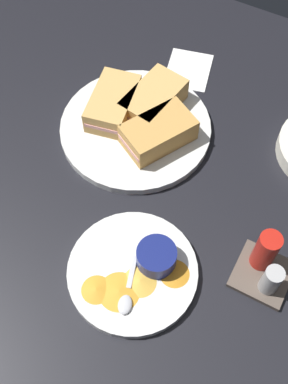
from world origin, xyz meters
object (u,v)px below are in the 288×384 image
object	(u,v)px
plate_sandwich_main	(136,128)
sandwich_half_extra	(113,103)
condiment_caddy	(266,265)
spoon_by_dark_ramekin	(123,126)
ramekin_dark_sauce	(113,100)
ramekin_light_gravy	(156,256)
plate_chips_companion	(133,272)
spoon_by_gravy_ramekin	(127,297)
sandwich_half_near	(158,132)
sandwich_half_far	(154,100)

from	to	relation	value
plate_sandwich_main	sandwich_half_extra	size ratio (longest dim) A/B	2.03
plate_sandwich_main	condiment_caddy	world-z (taller)	condiment_caddy
plate_sandwich_main	spoon_by_dark_ramekin	bearing A→B (deg)	-49.66
ramekin_dark_sauce	ramekin_light_gravy	distance (cm)	33.90
sandwich_half_extra	spoon_by_dark_ramekin	size ratio (longest dim) A/B	1.71
plate_chips_companion	spoon_by_gravy_ramekin	bearing A→B (deg)	17.85
plate_sandwich_main	condiment_caddy	bearing A→B (deg)	63.86
sandwich_half_extra	spoon_by_gravy_ramekin	bearing A→B (deg)	33.30
sandwich_half_extra	spoon_by_dark_ramekin	world-z (taller)	sandwich_half_extra
plate_sandwich_main	plate_chips_companion	world-z (taller)	same
spoon_by_gravy_ramekin	spoon_by_dark_ramekin	bearing A→B (deg)	-149.39
spoon_by_gravy_ramekin	sandwich_half_extra	bearing A→B (deg)	-146.70
plate_sandwich_main	spoon_by_gravy_ramekin	world-z (taller)	spoon_by_gravy_ramekin
sandwich_half_near	sandwich_half_extra	world-z (taller)	same
spoon_by_gravy_ramekin	sandwich_half_near	bearing A→B (deg)	-161.62
spoon_by_dark_ramekin	spoon_by_gravy_ramekin	distance (cm)	33.67
sandwich_half_near	spoon_by_dark_ramekin	distance (cm)	7.63
plate_chips_companion	condiment_caddy	bearing A→B (deg)	118.77
ramekin_light_gravy	spoon_by_gravy_ramekin	xyz separation A→B (cm)	(7.62, -1.25, -1.58)
sandwich_half_far	ramekin_light_gravy	xyz separation A→B (cm)	(28.41, 15.50, -0.45)
ramekin_light_gravy	plate_chips_companion	bearing A→B (deg)	-39.81
plate_sandwich_main	sandwich_half_far	distance (cm)	6.42
sandwich_half_far	spoon_by_dark_ramekin	distance (cm)	7.88
spoon_by_dark_ramekin	condiment_caddy	distance (cm)	37.23
plate_chips_companion	spoon_by_gravy_ramekin	xyz separation A→B (cm)	(4.42, 1.42, 1.16)
sandwich_half_near	spoon_by_dark_ramekin	world-z (taller)	sandwich_half_near
spoon_by_dark_ramekin	plate_chips_companion	distance (cm)	29.19
plate_sandwich_main	ramekin_dark_sauce	bearing A→B (deg)	-109.63
sandwich_half_far	sandwich_half_extra	size ratio (longest dim) A/B	0.98
ramekin_dark_sauce	sandwich_half_far	bearing A→B (deg)	114.23
spoon_by_dark_ramekin	plate_chips_companion	xyz separation A→B (cm)	(24.56, 15.72, -1.16)
sandwich_half_far	ramekin_dark_sauce	distance (cm)	7.96
sandwich_half_far	condiment_caddy	distance (cm)	38.03
ramekin_dark_sauce	plate_sandwich_main	bearing A→B (deg)	70.37
sandwich_half_extra	ramekin_light_gravy	xyz separation A→B (cm)	(23.97, 22.00, -0.45)
plate_sandwich_main	condiment_caddy	size ratio (longest dim) A/B	3.08
plate_chips_companion	condiment_caddy	size ratio (longest dim) A/B	2.25
ramekin_dark_sauce	condiment_caddy	xyz separation A→B (cm)	(18.14, 38.66, 0.07)
sandwich_half_extra	spoon_by_gravy_ramekin	distance (cm)	37.85
sandwich_half_far	condiment_caddy	size ratio (longest dim) A/B	1.49
spoon_by_dark_ramekin	ramekin_light_gravy	bearing A→B (deg)	40.73
sandwich_half_extra	sandwich_half_far	bearing A→B (deg)	124.37
sandwich_half_near	ramekin_light_gravy	bearing A→B (deg)	26.79
ramekin_dark_sauce	plate_chips_companion	xyz separation A→B (cm)	(28.36, 20.06, -2.54)
condiment_caddy	sandwich_half_near	bearing A→B (deg)	-118.90
ramekin_light_gravy	sandwich_half_extra	bearing A→B (deg)	-137.45
sandwich_half_far	sandwich_half_extra	distance (cm)	7.87
sandwich_half_near	plate_chips_companion	size ratio (longest dim) A/B	0.70
plate_sandwich_main	ramekin_dark_sauce	size ratio (longest dim) A/B	3.95
ramekin_light_gravy	condiment_caddy	bearing A→B (deg)	113.75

